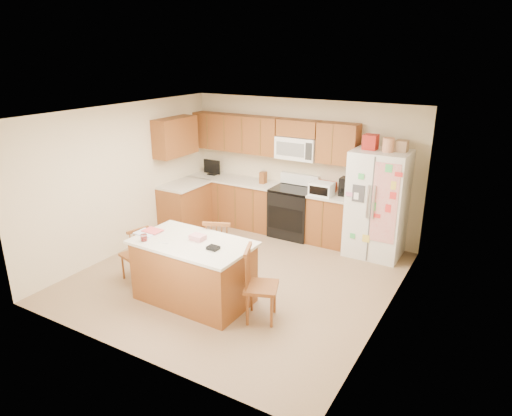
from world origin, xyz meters
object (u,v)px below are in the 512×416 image
Objects in this scene: island at (194,271)px; windsor_chair_right at (259,286)px; stove at (293,211)px; windsor_chair_back at (219,252)px; windsor_chair_left at (136,254)px; refrigerator at (377,203)px.

island is 1.02m from windsor_chair_right.
island is 1.71× the size of windsor_chair_right.
island is at bearing -92.90° from stove.
windsor_chair_right is (0.87, -2.79, -0.00)m from stove.
stove is 2.18m from windsor_chair_back.
windsor_chair_left is at bearing 177.28° from island.
windsor_chair_right reaches higher than island.
windsor_chair_back is (-1.75, -2.11, -0.45)m from refrigerator.
refrigerator is 2.05× the size of windsor_chair_right.
island is at bearing -87.31° from windsor_chair_back.
windsor_chair_back reaches higher than island.
stove is at bearing 65.31° from windsor_chair_left.
island is 1.73× the size of windsor_chair_back.
windsor_chair_right reaches higher than windsor_chair_back.
windsor_chair_left is at bearing -114.69° from stove.
windsor_chair_back is at bearing -94.61° from stove.
refrigerator reaches higher than windsor_chair_left.
windsor_chair_right reaches higher than windsor_chair_left.
refrigerator is 1.19× the size of island.
island is (-0.14, -2.83, -0.03)m from stove.
refrigerator reaches higher than windsor_chair_right.
stove is at bearing 85.39° from windsor_chair_back.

